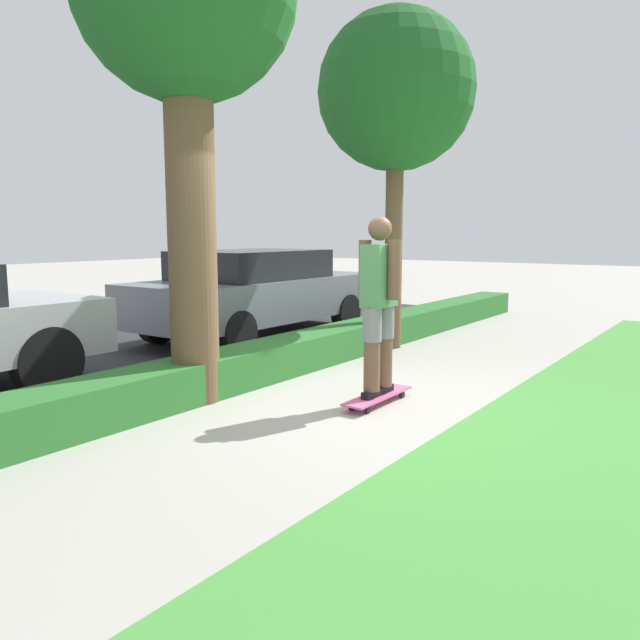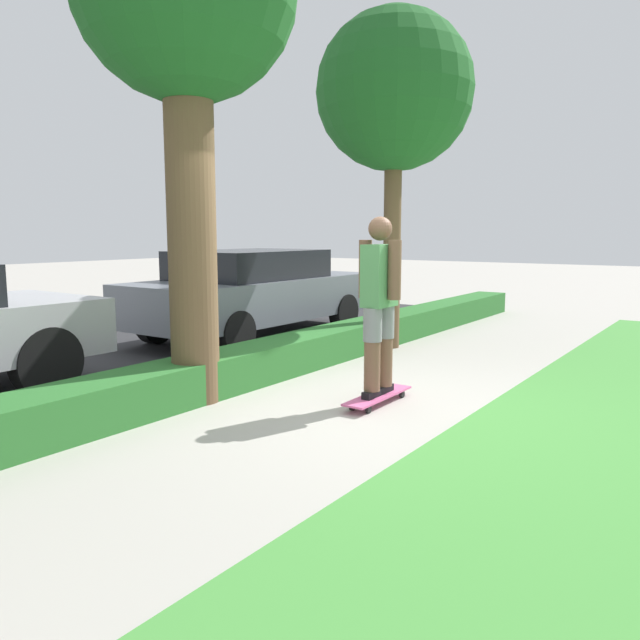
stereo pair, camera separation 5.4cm
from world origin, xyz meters
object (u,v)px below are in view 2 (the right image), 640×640
object	(u,v)px
skater_person	(379,301)
tree_mid	(185,5)
tree_far	(394,93)
skateboard	(378,396)
parked_car_middle	(254,291)

from	to	relation	value
skater_person	tree_mid	size ratio (longest dim) A/B	0.35
skater_person	tree_far	distance (m)	4.14
skateboard	tree_mid	world-z (taller)	tree_mid
skateboard	tree_mid	xyz separation A→B (m)	(-0.96, 1.60, 3.78)
skater_person	tree_far	bearing A→B (deg)	26.18
parked_car_middle	skateboard	bearing A→B (deg)	-123.09
skateboard	skater_person	size ratio (longest dim) A/B	0.57
skater_person	tree_mid	xyz separation A→B (m)	(-0.96, 1.60, 2.81)
skater_person	tree_far	world-z (taller)	tree_far
skater_person	parked_car_middle	world-z (taller)	skater_person
skateboard	skater_person	xyz separation A→B (m)	(0.00, 0.00, 0.97)
tree_far	parked_car_middle	xyz separation A→B (m)	(-0.43, 2.34, -2.93)
skater_person	tree_mid	distance (m)	3.38
skateboard	tree_mid	distance (m)	4.22
skater_person	parked_car_middle	size ratio (longest dim) A/B	0.39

